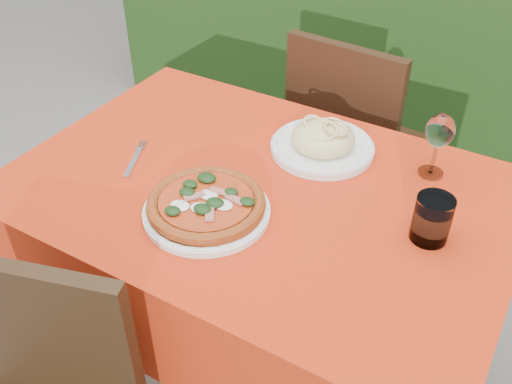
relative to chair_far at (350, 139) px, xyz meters
The scene contains 8 objects.
ground 0.85m from the chair_far, 89.05° to the right, with size 60.00×60.00×0.00m, color slate.
dining_table 0.67m from the chair_far, 89.05° to the right, with size 1.26×0.86×0.75m.
chair_far is the anchor object (origin of this frame).
pizza_plate 0.87m from the chair_far, 92.65° to the right, with size 0.34×0.34×0.06m.
pasta_plate 0.52m from the chair_far, 79.73° to the right, with size 0.28×0.28×0.08m.
water_glass 0.83m from the chair_far, 55.67° to the right, with size 0.08×0.08×0.11m.
wine_glass 0.65m from the chair_far, 46.90° to the right, with size 0.07×0.07×0.18m.
fork 0.85m from the chair_far, 113.71° to the right, with size 0.02×0.19×0.00m, color silver.
Camera 1 is at (0.58, -1.00, 1.62)m, focal length 40.00 mm.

